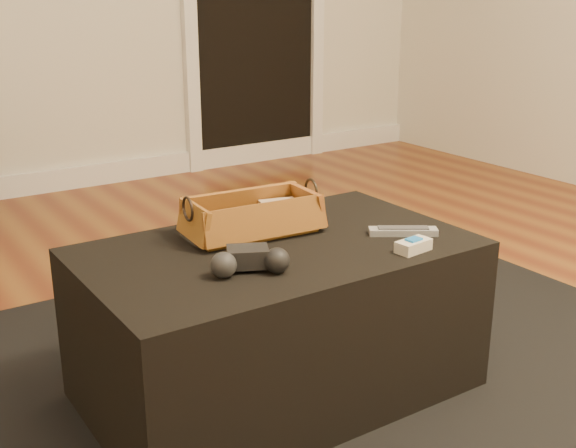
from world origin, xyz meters
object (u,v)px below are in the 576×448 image
ottoman (278,319)px  silver_remote (403,231)px  cream_gadget (413,245)px  game_controller (249,260)px  wicker_basket (253,218)px  tv_remote (249,228)px

ottoman → silver_remote: size_ratio=5.68×
cream_gadget → game_controller: bearing=165.8°
silver_remote → cream_gadget: (-0.07, -0.11, 0.01)m
wicker_basket → game_controller: bearing=-122.4°
wicker_basket → silver_remote: (0.33, -0.23, -0.03)m
wicker_basket → silver_remote: size_ratio=2.18×
wicker_basket → cream_gadget: size_ratio=3.88×
ottoman → silver_remote: silver_remote is taller
silver_remote → ottoman: bearing=160.9°
game_controller → silver_remote: game_controller is taller
tv_remote → silver_remote: 0.42m
wicker_basket → silver_remote: 0.41m
silver_remote → cream_gadget: cream_gadget is taller
tv_remote → cream_gadget: cream_gadget is taller
ottoman → cream_gadget: (0.26, -0.23, 0.23)m
cream_gadget → ottoman: bearing=139.2°
ottoman → wicker_basket: (-0.00, 0.12, 0.25)m
silver_remote → cream_gadget: bearing=-120.9°
game_controller → silver_remote: 0.48m
game_controller → wicker_basket: bearing=57.6°
ottoman → wicker_basket: wicker_basket is taller
tv_remote → silver_remote: size_ratio=1.11×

